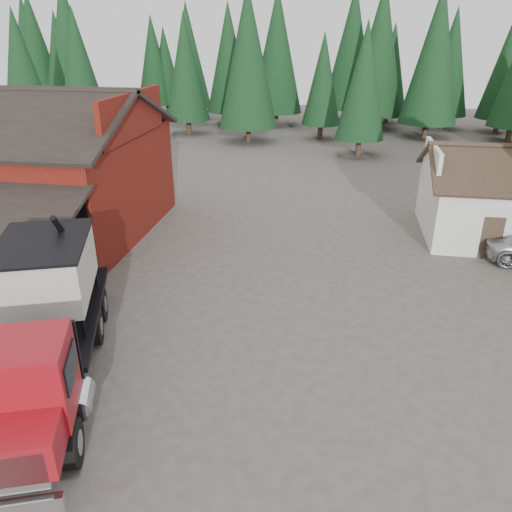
# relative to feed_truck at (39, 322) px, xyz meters

# --- Properties ---
(ground) EXTENTS (120.00, 120.00, 0.00)m
(ground) POSITION_rel_feed_truck_xyz_m (3.50, 1.44, -2.08)
(ground) COLOR #4D433C
(ground) RESTS_ON ground
(red_barn) EXTENTS (12.80, 13.63, 7.18)m
(red_barn) POSITION_rel_feed_truck_xyz_m (-7.50, 11.34, 0.61)
(red_barn) COLOR maroon
(red_barn) RESTS_ON ground
(farmhouse) EXTENTS (8.60, 6.42, 4.65)m
(farmhouse) POSITION_rel_feed_truck_xyz_m (16.50, 14.44, -0.42)
(farmhouse) COLOR silver
(farmhouse) RESTS_ON ground
(conifer_backdrop) EXTENTS (76.00, 16.00, 16.00)m
(conifer_backdrop) POSITION_rel_feed_truck_xyz_m (3.50, 43.44, -2.08)
(conifer_backdrop) COLOR black
(conifer_backdrop) RESTS_ON ground
(near_pine_a) EXTENTS (4.40, 4.40, 11.40)m
(near_pine_a) POSITION_rel_feed_truck_xyz_m (-18.50, 29.44, 4.31)
(near_pine_a) COLOR #382619
(near_pine_a) RESTS_ON ground
(near_pine_b) EXTENTS (3.96, 3.96, 10.40)m
(near_pine_b) POSITION_rel_feed_truck_xyz_m (9.50, 31.44, 3.80)
(near_pine_b) COLOR #382619
(near_pine_b) RESTS_ON ground
(near_pine_d) EXTENTS (5.28, 5.28, 13.40)m
(near_pine_d) POSITION_rel_feed_truck_xyz_m (-0.50, 35.44, 5.31)
(near_pine_d) COLOR #382619
(near_pine_d) RESTS_ON ground
(feed_truck) EXTENTS (5.82, 10.18, 4.46)m
(feed_truck) POSITION_rel_feed_truck_xyz_m (0.00, 0.00, 0.00)
(feed_truck) COLOR black
(feed_truck) RESTS_ON ground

